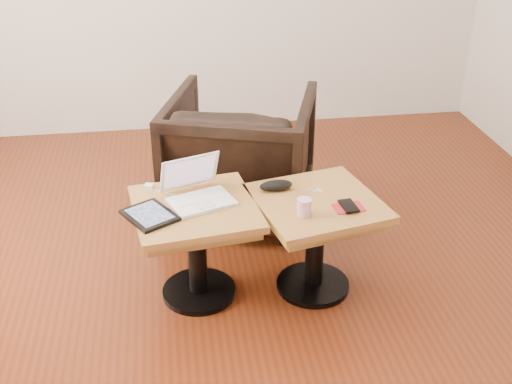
{
  "coord_description": "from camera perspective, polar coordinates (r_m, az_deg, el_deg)",
  "views": [
    {
      "loc": [
        -0.29,
        -2.72,
        2.06
      ],
      "look_at": [
        0.11,
        -0.02,
        0.58
      ],
      "focal_mm": 45.0,
      "sensor_mm": 36.0,
      "label": 1
    }
  ],
  "objects": [
    {
      "name": "laptop",
      "position": [
        3.14,
        -5.23,
        0.03
      ],
      "size": [
        0.37,
        0.36,
        0.2
      ],
      "rotation": [
        0.0,
        0.0,
        0.34
      ],
      "color": "white",
      "rests_on": "side_table_left"
    },
    {
      "name": "armchair",
      "position": [
        3.92,
        -1.36,
        3.27
      ],
      "size": [
        1.06,
        1.07,
        0.78
      ],
      "primitive_type": "imported",
      "rotation": [
        0.0,
        0.0,
        2.83
      ],
      "color": "black",
      "rests_on": "ground"
    },
    {
      "name": "charging_adapter",
      "position": [
        3.28,
        -9.49,
        0.49
      ],
      "size": [
        0.05,
        0.05,
        0.02
      ],
      "primitive_type": "cube",
      "rotation": [
        0.0,
        0.0,
        -0.28
      ],
      "color": "white",
      "rests_on": "side_table_left"
    },
    {
      "name": "room_shell",
      "position": [
        2.83,
        -2.33,
        13.94
      ],
      "size": [
        4.52,
        4.52,
        2.71
      ],
      "color": "#54200B",
      "rests_on": "ground"
    },
    {
      "name": "phone_on_sleeve",
      "position": [
        3.1,
        8.23,
        -1.31
      ],
      "size": [
        0.15,
        0.13,
        0.02
      ],
      "rotation": [
        0.0,
        0.0,
        0.11
      ],
      "color": "maroon",
      "rests_on": "side_table_right"
    },
    {
      "name": "side_table_left",
      "position": [
        3.17,
        -5.36,
        -3.26
      ],
      "size": [
        0.65,
        0.65,
        0.53
      ],
      "rotation": [
        0.0,
        0.0,
        0.14
      ],
      "color": "black",
      "rests_on": "ground"
    },
    {
      "name": "striped_cup",
      "position": [
        2.99,
        4.29,
        -1.38
      ],
      "size": [
        0.07,
        0.07,
        0.09
      ],
      "primitive_type": "cylinder",
      "rotation": [
        0.0,
        0.0,
        0.03
      ],
      "color": "#C55B8A",
      "rests_on": "side_table_right"
    },
    {
      "name": "glasses_case",
      "position": [
        3.22,
        1.79,
        0.59
      ],
      "size": [
        0.17,
        0.09,
        0.05
      ],
      "primitive_type": "ellipsoid",
      "rotation": [
        0.0,
        0.0,
        0.07
      ],
      "color": "black",
      "rests_on": "side_table_right"
    },
    {
      "name": "tablet",
      "position": [
        3.03,
        -9.44,
        -2.05
      ],
      "size": [
        0.29,
        0.31,
        0.02
      ],
      "rotation": [
        0.0,
        0.0,
        0.53
      ],
      "color": "black",
      "rests_on": "side_table_left"
    },
    {
      "name": "side_table_right",
      "position": [
        3.22,
        5.36,
        -2.74
      ],
      "size": [
        0.7,
        0.7,
        0.53
      ],
      "rotation": [
        0.0,
        0.0,
        0.22
      ],
      "color": "black",
      "rests_on": "ground"
    },
    {
      "name": "earbuds_tangle",
      "position": [
        3.23,
        5.35,
        0.15
      ],
      "size": [
        0.07,
        0.05,
        0.01
      ],
      "color": "white",
      "rests_on": "side_table_right"
    }
  ]
}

